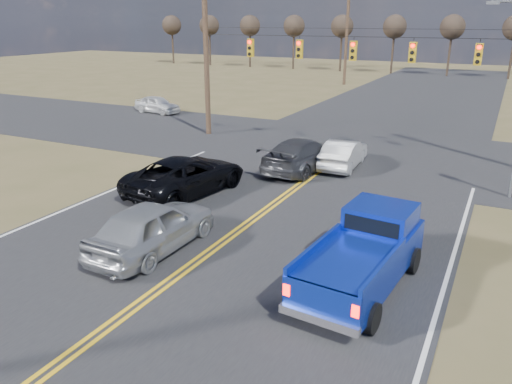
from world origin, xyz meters
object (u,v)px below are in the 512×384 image
at_px(black_suv, 186,175).
at_px(cross_car_west, 157,104).
at_px(white_car_queue, 343,154).
at_px(silver_suv, 153,226).
at_px(dgrey_car_queue, 302,155).
at_px(pickup_truck, 364,255).

bearing_deg(black_suv, cross_car_west, -39.99).
height_order(black_suv, white_car_queue, black_suv).
distance_m(silver_suv, dgrey_car_queue, 10.28).
xyz_separation_m(black_suv, cross_car_west, (-12.64, 14.49, -0.13)).
bearing_deg(cross_car_west, black_suv, -130.57).
bearing_deg(dgrey_car_queue, silver_suv, 91.73).
relative_size(pickup_truck, silver_suv, 1.14).
xyz_separation_m(silver_suv, cross_car_west, (-14.83, 19.49, -0.16)).
bearing_deg(silver_suv, pickup_truck, -172.61).
height_order(dgrey_car_queue, cross_car_west, dgrey_car_queue).
bearing_deg(silver_suv, cross_car_west, -51.89).
distance_m(pickup_truck, cross_car_west, 28.35).
distance_m(black_suv, white_car_queue, 8.08).
height_order(pickup_truck, dgrey_car_queue, pickup_truck).
relative_size(white_car_queue, cross_car_west, 1.08).
bearing_deg(silver_suv, white_car_queue, -101.03).
distance_m(silver_suv, black_suv, 5.46).
height_order(silver_suv, white_car_queue, silver_suv).
relative_size(silver_suv, dgrey_car_queue, 0.90).
bearing_deg(white_car_queue, cross_car_west, -27.35).
bearing_deg(cross_car_west, white_car_queue, -106.17).
relative_size(pickup_truck, black_suv, 0.96).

